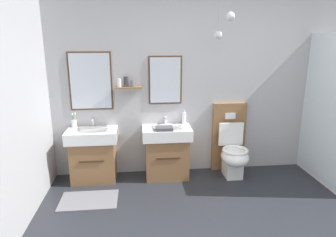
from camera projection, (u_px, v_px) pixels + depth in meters
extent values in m
cube|color=#A8A8AA|center=(216.00, 83.00, 4.18)|extent=(4.80, 0.12, 2.55)
cube|color=#4C301E|center=(91.00, 81.00, 3.93)|extent=(0.56, 0.02, 0.77)
cube|color=silver|center=(90.00, 81.00, 3.92)|extent=(0.52, 0.01, 0.73)
cube|color=#4C301E|center=(165.00, 80.00, 4.03)|extent=(0.45, 0.02, 0.65)
cube|color=silver|center=(165.00, 80.00, 4.02)|extent=(0.41, 0.01, 0.61)
cube|color=brown|center=(128.00, 87.00, 3.93)|extent=(0.36, 0.14, 0.02)
cylinder|color=white|center=(119.00, 83.00, 3.89)|extent=(0.05, 0.05, 0.11)
cylinder|color=#333338|center=(126.00, 81.00, 3.90)|extent=(0.06, 0.06, 0.13)
cylinder|color=slate|center=(132.00, 83.00, 3.91)|extent=(0.05, 0.05, 0.09)
sphere|color=silver|center=(230.00, 16.00, 3.57)|extent=(0.11, 0.11, 0.11)
cylinder|color=gray|center=(219.00, 6.00, 3.60)|extent=(0.01, 0.01, 0.58)
sphere|color=silver|center=(218.00, 35.00, 3.69)|extent=(0.11, 0.11, 0.11)
cube|color=slate|center=(89.00, 200.00, 3.55)|extent=(0.68, 0.44, 0.01)
cube|color=brown|center=(94.00, 160.00, 4.03)|extent=(0.58, 0.41, 0.57)
cube|color=#3B2919|center=(91.00, 161.00, 3.81)|extent=(0.32, 0.01, 0.02)
cube|color=white|center=(92.00, 135.00, 3.94)|extent=(0.66, 0.44, 0.15)
cube|color=silver|center=(92.00, 131.00, 3.89)|extent=(0.41, 0.24, 0.03)
cylinder|color=silver|center=(93.00, 122.00, 4.07)|extent=(0.03, 0.03, 0.11)
cylinder|color=silver|center=(92.00, 120.00, 4.00)|extent=(0.02, 0.11, 0.02)
cube|color=brown|center=(167.00, 157.00, 4.13)|extent=(0.58, 0.41, 0.57)
cube|color=#3B2919|center=(168.00, 158.00, 3.91)|extent=(0.32, 0.01, 0.02)
cube|color=white|center=(167.00, 133.00, 4.04)|extent=(0.66, 0.44, 0.15)
cube|color=silver|center=(167.00, 129.00, 3.99)|extent=(0.41, 0.24, 0.03)
cylinder|color=silver|center=(165.00, 120.00, 4.17)|extent=(0.03, 0.03, 0.11)
cylinder|color=silver|center=(166.00, 118.00, 4.10)|extent=(0.02, 0.11, 0.02)
cube|color=brown|center=(228.00, 136.00, 4.33)|extent=(0.48, 0.10, 1.00)
cube|color=silver|center=(230.00, 116.00, 4.19)|extent=(0.15, 0.01, 0.09)
cube|color=white|center=(232.00, 165.00, 4.16)|extent=(0.22, 0.30, 0.34)
ellipsoid|color=white|center=(235.00, 157.00, 4.04)|extent=(0.37, 0.46, 0.24)
torus|color=white|center=(235.00, 150.00, 4.02)|extent=(0.35, 0.35, 0.04)
cube|color=white|center=(231.00, 134.00, 4.19)|extent=(0.35, 0.03, 0.33)
cylinder|color=silver|center=(74.00, 124.00, 4.02)|extent=(0.07, 0.07, 0.09)
cylinder|color=yellow|center=(75.00, 120.00, 4.00)|extent=(0.03, 0.01, 0.17)
cube|color=white|center=(75.00, 114.00, 3.98)|extent=(0.02, 0.02, 0.03)
cylinder|color=#2D84DB|center=(73.00, 120.00, 4.00)|extent=(0.02, 0.02, 0.16)
cube|color=white|center=(72.00, 114.00, 3.98)|extent=(0.01, 0.02, 0.03)
cylinder|color=white|center=(184.00, 118.00, 4.17)|extent=(0.06, 0.06, 0.17)
cylinder|color=silver|center=(184.00, 111.00, 4.14)|extent=(0.02, 0.02, 0.04)
cube|color=#47474C|center=(164.00, 128.00, 3.89)|extent=(0.22, 0.16, 0.04)
cube|color=silver|center=(326.00, 109.00, 3.83)|extent=(0.02, 1.04, 1.90)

